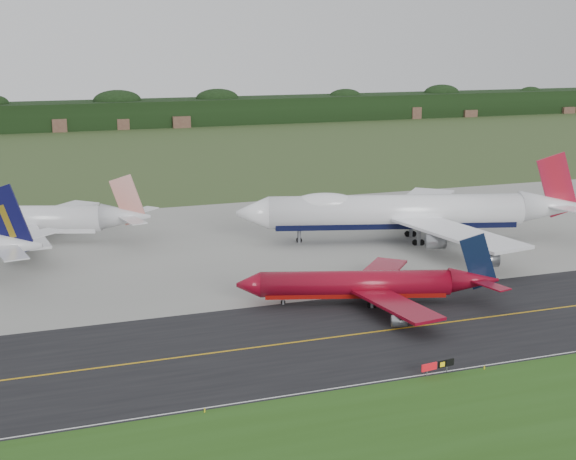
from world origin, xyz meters
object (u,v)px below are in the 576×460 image
Objects in this scene: jet_ba_747 at (408,212)px; jet_red_737 at (370,284)px; taxiway_sign at (438,365)px; jet_star_tail at (21,220)px.

jet_red_737 is (-23.96, -33.37, -3.07)m from jet_ba_747.
jet_ba_747 is 14.60× the size of taxiway_sign.
jet_ba_747 reaches higher than jet_star_tail.
jet_red_737 is 0.79× the size of jet_star_tail.
taxiway_sign is (47.06, -85.91, -3.52)m from jet_star_tail.
taxiway_sign is (-3.46, -27.56, -1.95)m from jet_red_737.
jet_red_737 is at bearing -49.11° from jet_star_tail.
jet_red_737 is at bearing -125.68° from jet_ba_747.
jet_star_tail is at bearing 118.71° from taxiway_sign.
taxiway_sign is at bearing -114.23° from jet_ba_747.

